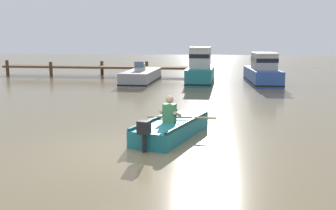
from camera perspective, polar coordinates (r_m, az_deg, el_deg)
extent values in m
plane|color=#7A6B4C|center=(9.42, -5.50, -6.81)|extent=(120.00, 120.00, 0.00)
cube|color=brown|center=(28.91, -10.48, 5.72)|extent=(14.95, 1.50, 0.16)
cylinder|color=#4D3924|center=(31.31, -23.31, 5.23)|extent=(0.24, 0.24, 1.17)
cylinder|color=#4D3924|center=(29.61, -17.44, 5.27)|extent=(0.24, 0.24, 1.06)
cylinder|color=#4D3924|center=(29.58, -10.04, 5.57)|extent=(0.24, 0.24, 1.08)
cylinder|color=#4D3924|center=(28.66, -3.28, 5.57)|extent=(0.24, 0.24, 1.07)
cylinder|color=#4D3924|center=(26.77, 3.58, 5.40)|extent=(0.24, 0.24, 1.20)
cube|color=#1E727A|center=(10.57, 0.57, -3.67)|extent=(1.92, 3.28, 0.44)
cube|color=#1E727A|center=(12.13, 3.91, -1.91)|extent=(0.69, 0.55, 0.42)
cube|color=#103F43|center=(10.73, -1.91, -2.10)|extent=(0.93, 2.94, 0.08)
cube|color=#103F43|center=(10.32, 3.16, -2.59)|extent=(0.93, 2.94, 0.08)
cube|color=teal|center=(10.44, 0.35, -2.82)|extent=(1.05, 0.55, 0.06)
cylinder|color=black|center=(9.12, -3.68, -5.57)|extent=(0.12, 0.12, 0.54)
cube|color=black|center=(9.04, -3.70, -3.43)|extent=(0.34, 0.31, 0.32)
cube|color=#3F7F4C|center=(10.33, 0.24, -1.26)|extent=(0.39, 0.31, 0.52)
sphere|color=tan|center=(10.27, 0.24, 0.82)|extent=(0.22, 0.22, 0.22)
cylinder|color=tan|center=(10.47, -0.74, -1.22)|extent=(0.21, 0.43, 0.23)
cylinder|color=tan|center=(10.30, 1.47, -1.42)|extent=(0.21, 0.43, 0.23)
cylinder|color=tan|center=(10.76, 2.07, -1.90)|extent=(2.00, 0.12, 0.06)
cube|color=gray|center=(23.87, -4.08, 4.35)|extent=(1.76, 5.30, 0.79)
cube|color=black|center=(23.89, -4.07, 3.74)|extent=(1.80, 5.34, 0.10)
cube|color=beige|center=(23.43, -4.30, 5.76)|extent=(0.60, 0.51, 0.44)
cube|color=slate|center=(23.16, -4.44, 6.16)|extent=(0.60, 0.05, 0.36)
cube|color=#1E727A|center=(23.71, 5.00, 4.56)|extent=(1.57, 5.12, 1.01)
cube|color=black|center=(23.74, 4.99, 3.78)|extent=(1.61, 5.16, 0.10)
cube|color=beige|center=(23.17, 4.97, 7.16)|extent=(1.21, 2.16, 1.19)
cube|color=black|center=(23.17, 4.97, 7.53)|extent=(1.24, 2.19, 0.24)
cube|color=white|center=(23.15, 4.99, 8.74)|extent=(1.27, 2.26, 0.08)
cube|color=#2D519E|center=(24.03, 14.12, 4.30)|extent=(1.98, 5.52, 0.94)
cube|color=black|center=(24.06, 14.09, 3.57)|extent=(2.03, 5.56, 0.10)
cube|color=#B2ADA3|center=(23.48, 14.42, 6.44)|extent=(1.40, 2.36, 0.92)
cube|color=black|center=(23.47, 14.44, 6.72)|extent=(1.44, 2.39, 0.24)
cube|color=white|center=(23.46, 14.48, 7.66)|extent=(1.47, 2.48, 0.08)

